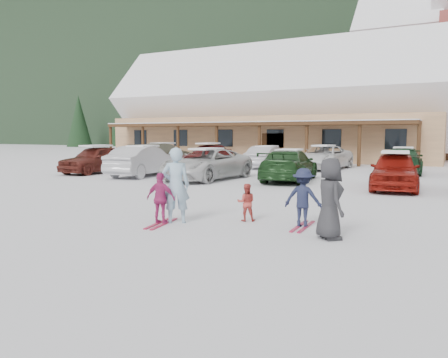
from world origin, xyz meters
The scene contains 22 objects.
ground centered at (0.00, 0.00, 0.00)m, with size 160.00×160.00×0.00m, color white.
forested_hillside centered at (0.00, 85.00, 19.00)m, with size 300.00×70.00×38.00m, color black.
day_lodge centered at (-9.00, 27.96, 3.94)m, with size 29.12×12.50×10.38m.
conifer_0 centered at (-26.00, 30.00, 5.69)m, with size 4.40×4.40×10.20m.
conifer_2 centered at (-30.00, 42.00, 6.83)m, with size 5.28×5.28×12.24m.
adult_skier centered at (-0.38, -0.24, 0.93)m, with size 0.68×0.44×1.85m, color #96B7CC.
toddler_red centered at (1.06, 0.76, 0.47)m, with size 0.46×0.36×0.94m, color #B83C35.
child_navy centered at (2.53, 0.74, 0.69)m, with size 0.89×0.51×1.38m, color #1A203A.
skis_child_navy centered at (2.53, 0.74, 0.01)m, with size 0.20×1.40×0.03m, color #A4173A.
child_magenta centered at (-0.60, -0.54, 0.63)m, with size 0.73×0.31×1.25m, color #B12A6C.
skis_child_magenta centered at (-0.60, -0.54, 0.01)m, with size 0.20×1.40×0.03m, color #A4173A.
bystander_dark centered at (3.36, -0.13, 0.84)m, with size 0.83×0.54×1.69m, color #2A2A2D.
parked_car_0 centered at (-11.95, 9.04, 0.76)m, with size 1.80×4.47×1.52m, color maroon.
parked_car_1 centered at (-8.54, 8.84, 0.78)m, with size 1.65×4.72×1.56m, color #B9B9BE.
parked_car_2 centered at (-4.80, 8.87, 0.74)m, with size 2.44×5.30×1.47m, color silver.
parked_car_3 centered at (-1.11, 10.09, 0.72)m, with size 2.02×4.98×1.44m, color #1A3D1A.
parked_car_4 centered at (3.56, 9.16, 0.74)m, with size 1.75×4.35×1.48m, color maroon.
parked_car_7 centered at (-12.92, 16.66, 0.75)m, with size 2.11×5.20×1.51m, color gray.
parked_car_8 centered at (-9.05, 16.42, 0.77)m, with size 1.82×4.51×1.54m, color maroon.
parked_car_9 centered at (-4.95, 16.80, 0.69)m, with size 1.47×4.21×1.39m, color #B5B3B9.
parked_car_10 centered at (-1.48, 17.41, 0.73)m, with size 2.43×5.26×1.46m, color white.
parked_car_11 centered at (3.14, 16.58, 0.71)m, with size 1.99×4.90×1.42m, color #1A3D22.
Camera 1 is at (5.59, -9.02, 2.18)m, focal length 35.00 mm.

